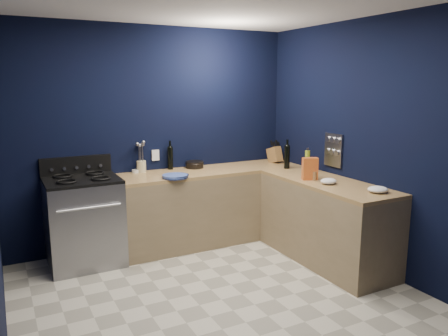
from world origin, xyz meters
TOP-DOWN VIEW (x-y plane):
  - floor at (0.00, 0.00)m, footprint 3.50×3.50m
  - wall_back at (0.00, 1.76)m, footprint 3.50×0.02m
  - wall_right at (1.76, 0.00)m, footprint 0.02×3.50m
  - wall_front at (0.00, -1.76)m, footprint 3.50×0.02m
  - cab_back at (0.60, 1.44)m, footprint 2.30×0.63m
  - top_back at (0.60, 1.44)m, footprint 2.30×0.63m
  - cab_right at (1.44, 0.29)m, footprint 0.63×1.67m
  - top_right at (1.44, 0.29)m, footprint 0.63×1.67m
  - gas_range at (-0.93, 1.42)m, footprint 0.76×0.66m
  - oven_door at (-0.93, 1.10)m, footprint 0.59×0.02m
  - cooktop at (-0.93, 1.42)m, footprint 0.76×0.66m
  - backguard at (-0.93, 1.72)m, footprint 0.76×0.06m
  - spice_panel at (1.74, 0.55)m, footprint 0.02×0.28m
  - wall_outlet at (0.00, 1.74)m, footprint 0.09×0.02m
  - plate_stack at (0.04, 1.20)m, footprint 0.35×0.35m
  - ramekin at (-0.26, 1.69)m, footprint 0.10×0.10m
  - utensil_crock at (-0.20, 1.68)m, footprint 0.14×0.14m
  - wine_bottle_back at (0.17, 1.69)m, footprint 0.08×0.08m
  - lemon_basket at (0.47, 1.63)m, footprint 0.29×0.29m
  - knife_block at (1.56, 1.49)m, footprint 0.13×0.24m
  - wine_bottle_right at (1.46, 1.07)m, footprint 0.09×0.09m
  - oil_bottle at (1.55, 0.78)m, footprint 0.06×0.06m
  - spice_jar_near at (1.41, 0.50)m, footprint 0.06×0.06m
  - spice_jar_far at (1.34, 0.39)m, footprint 0.06×0.06m
  - crouton_bag at (1.31, 0.43)m, footprint 0.18×0.13m
  - towel_front at (1.35, 0.17)m, footprint 0.19×0.16m
  - towel_end at (1.53, -0.33)m, footprint 0.24×0.23m

SIDE VIEW (x-z plane):
  - floor at x=0.00m, z-range -0.02..0.00m
  - cab_back at x=0.60m, z-range 0.00..0.86m
  - cab_right at x=1.44m, z-range 0.00..0.86m
  - oven_door at x=-0.93m, z-range 0.24..0.66m
  - gas_range at x=-0.93m, z-range 0.00..0.92m
  - top_back at x=0.60m, z-range 0.86..0.90m
  - top_right at x=1.44m, z-range 0.86..0.90m
  - plate_stack at x=0.04m, z-range 0.90..0.94m
  - ramekin at x=-0.26m, z-range 0.90..0.94m
  - towel_end at x=1.53m, z-range 0.90..0.96m
  - towel_front at x=1.35m, z-range 0.90..0.96m
  - cooktop at x=-0.93m, z-range 0.92..0.95m
  - lemon_basket at x=0.47m, z-range 0.90..0.98m
  - spice_jar_far at x=1.34m, z-range 0.90..0.99m
  - spice_jar_near at x=1.41m, z-range 0.90..1.00m
  - utensil_crock at x=-0.20m, z-range 0.90..1.04m
  - knife_block at x=1.56m, z-range 0.88..1.12m
  - crouton_bag at x=1.31m, z-range 0.90..1.14m
  - oil_bottle at x=1.55m, z-range 0.90..1.16m
  - wine_bottle_back at x=0.17m, z-range 0.90..1.17m
  - backguard at x=-0.93m, z-range 0.94..1.14m
  - wine_bottle_right at x=1.46m, z-range 0.90..1.18m
  - wall_outlet at x=0.00m, z-range 1.02..1.15m
  - spice_panel at x=1.74m, z-range 0.99..1.37m
  - wall_back at x=0.00m, z-range 0.00..2.60m
  - wall_right at x=1.76m, z-range 0.00..2.60m
  - wall_front at x=0.00m, z-range 0.00..2.60m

